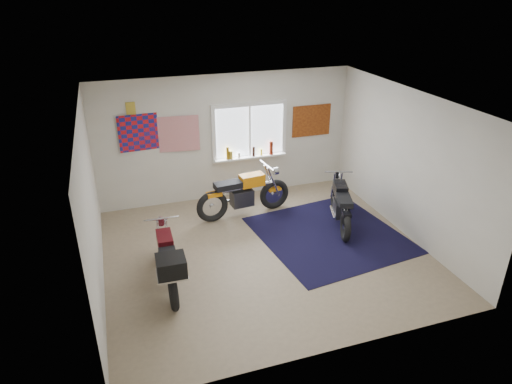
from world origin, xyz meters
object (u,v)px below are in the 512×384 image
object	(u,v)px
navy_rug	(329,235)
maroon_tourer	(168,262)
yellow_triumph	(244,195)
black_chrome_bike	(341,205)

from	to	relation	value
navy_rug	maroon_tourer	size ratio (longest dim) A/B	1.40
navy_rug	yellow_triumph	world-z (taller)	yellow_triumph
navy_rug	maroon_tourer	world-z (taller)	maroon_tourer
navy_rug	black_chrome_bike	xyz separation A→B (m)	(0.38, 0.34, 0.41)
navy_rug	maroon_tourer	bearing A→B (deg)	-167.46
black_chrome_bike	yellow_triumph	bearing A→B (deg)	78.71
maroon_tourer	black_chrome_bike	bearing A→B (deg)	-71.85
yellow_triumph	black_chrome_bike	size ratio (longest dim) A/B	1.14
yellow_triumph	black_chrome_bike	distance (m)	1.94
black_chrome_bike	maroon_tourer	size ratio (longest dim) A/B	0.96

